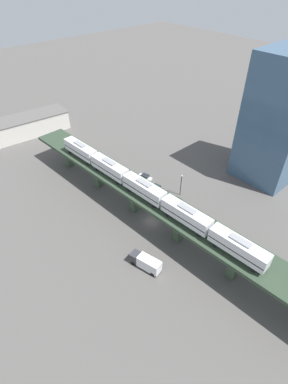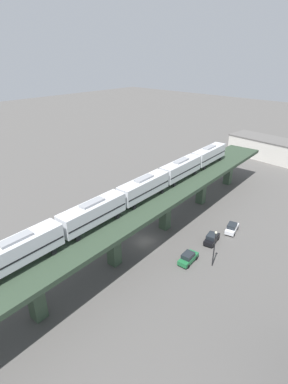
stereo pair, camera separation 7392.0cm
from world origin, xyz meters
name	(u,v)px [view 1 (the left image)]	position (x,y,z in m)	size (l,w,h in m)	color
ground_plane	(151,221)	(0.00, 0.00, 0.00)	(400.00, 400.00, 0.00)	#514F4C
elevated_viaduct	(153,201)	(0.01, -0.19, 7.10)	(13.91, 92.34, 8.28)	#2C3D2C
subway_train	(144,189)	(-1.48, 1.24, 10.82)	(6.57, 62.46, 4.45)	silver
street_car_white	(145,177)	(10.69, 14.57, 0.94)	(2.74, 4.69, 1.89)	silver
street_car_green	(177,201)	(9.76, 0.41, 0.94)	(2.24, 4.54, 1.89)	#1E6638
street_car_black	(156,188)	(9.62, 8.48, 0.94)	(2.59, 4.66, 1.89)	black
delivery_truck	(146,262)	(-10.69, -9.71, 1.76)	(3.88, 7.53, 3.20)	#333338
street_lamp	(181,183)	(13.39, 2.51, 4.11)	(0.44, 0.44, 6.94)	black
warehouse_building	(29,125)	(-1.72, 65.93, 3.41)	(29.41, 12.90, 6.80)	beige
office_tower	(279,120)	(40.46, -7.62, 18.00)	(16.00, 16.00, 36.00)	#3D5B7A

